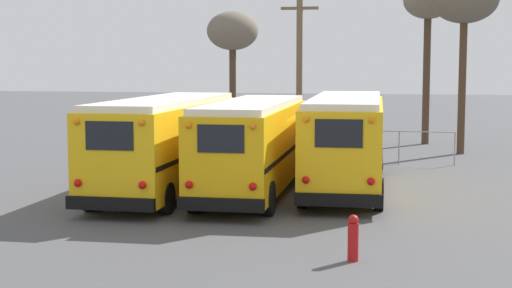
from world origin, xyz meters
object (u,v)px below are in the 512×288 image
school_bus_1 (253,144)px  bare_tree_0 (233,33)px  utility_pole (299,68)px  bare_tree_1 (465,0)px  school_bus_2 (346,139)px  fire_hydrant (353,238)px  bare_tree_2 (428,6)px  school_bus_0 (166,142)px

school_bus_1 → bare_tree_0: 21.16m
utility_pole → bare_tree_0: (-5.04, 7.77, 1.95)m
school_bus_1 → bare_tree_0: (-5.24, 20.04, 4.32)m
school_bus_1 → bare_tree_1: 15.96m
school_bus_2 → fire_hydrant: school_bus_2 is taller
school_bus_1 → school_bus_2: 3.38m
bare_tree_2 → utility_pole: bearing=-140.4°
bare_tree_1 → bare_tree_2: bare_tree_1 is taller
bare_tree_2 → bare_tree_0: bearing=166.0°
school_bus_2 → bare_tree_2: bearing=79.3°
utility_pole → bare_tree_1: bare_tree_1 is taller
school_bus_2 → fire_hydrant: size_ratio=10.13×
utility_pole → fire_hydrant: (4.07, -20.35, -3.53)m
school_bus_0 → bare_tree_2: bearing=63.3°
bare_tree_0 → bare_tree_2: (11.09, -2.77, 1.23)m
bare_tree_1 → school_bus_2: bearing=-111.7°
school_bus_0 → school_bus_1: school_bus_0 is taller
school_bus_0 → bare_tree_0: (-2.32, 20.19, 4.29)m
utility_pole → bare_tree_0: size_ratio=1.07×
school_bus_0 → bare_tree_2: (8.77, 17.42, 5.53)m
school_bus_2 → bare_tree_0: size_ratio=1.44×
fire_hydrant → bare_tree_2: bearing=85.5°
bare_tree_0 → fire_hydrant: bearing=-72.0°
bare_tree_0 → fire_hydrant: bare_tree_0 is taller
school_bus_2 → bare_tree_2: size_ratio=1.23×
school_bus_1 → fire_hydrant: 9.03m
school_bus_0 → school_bus_1: size_ratio=1.03×
utility_pole → school_bus_1: bearing=-89.1°
utility_pole → bare_tree_1: (7.62, 0.75, 3.14)m
school_bus_0 → bare_tree_1: 17.61m
utility_pole → bare_tree_2: 8.47m
bare_tree_1 → fire_hydrant: size_ratio=8.24×
school_bus_1 → utility_pole: (-0.20, 12.27, 2.37)m
bare_tree_1 → bare_tree_0: bearing=151.0°
school_bus_0 → fire_hydrant: bearing=-49.5°
school_bus_1 → bare_tree_2: bare_tree_2 is taller
school_bus_2 → bare_tree_2: (2.94, 15.57, 5.51)m
bare_tree_0 → bare_tree_1: bearing=-29.0°
bare_tree_1 → fire_hydrant: 22.40m
school_bus_1 → bare_tree_2: (5.85, 17.27, 5.56)m
school_bus_0 → utility_pole: (2.72, 12.41, 2.34)m
fire_hydrant → bare_tree_0: bearing=108.0°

